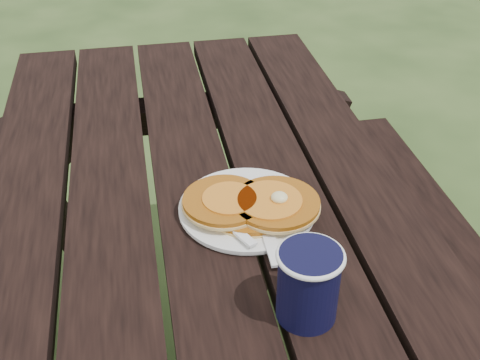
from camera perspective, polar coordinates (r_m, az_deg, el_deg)
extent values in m
cube|color=black|center=(0.93, -2.51, -9.57)|extent=(0.75, 1.80, 0.04)
cylinder|color=white|center=(1.02, 0.67, -2.75)|extent=(0.26, 0.26, 0.01)
cylinder|color=#AF6013|center=(1.00, 0.92, -2.70)|extent=(0.14, 0.14, 0.01)
cylinder|color=#AF6013|center=(1.00, -1.52, -2.00)|extent=(0.14, 0.14, 0.01)
cylinder|color=#AF6013|center=(1.00, 3.47, -2.21)|extent=(0.14, 0.14, 0.01)
cylinder|color=#C56F1C|center=(0.99, 2.85, -1.86)|extent=(0.11, 0.11, 0.00)
ellipsoid|color=#F4E59E|center=(0.99, 3.75, -1.66)|extent=(0.03, 0.03, 0.02)
cube|color=white|center=(0.97, 2.48, -4.57)|extent=(0.02, 0.18, 0.00)
cylinder|color=black|center=(0.82, 6.48, -9.84)|extent=(0.08, 0.08, 0.11)
torus|color=white|center=(0.78, 6.73, -7.17)|extent=(0.09, 0.09, 0.01)
cylinder|color=black|center=(0.78, 6.72, -7.28)|extent=(0.07, 0.07, 0.01)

